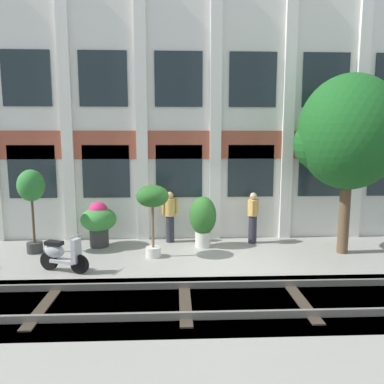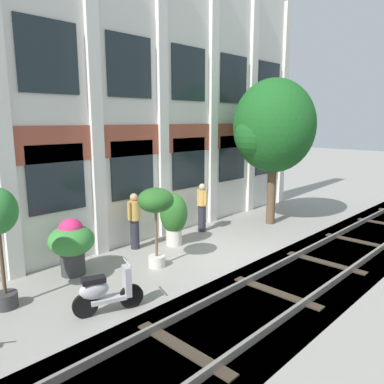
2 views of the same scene
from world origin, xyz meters
TOP-DOWN VIEW (x-y plane):
  - ground_plane at (0.00, 0.00)m, footprint 80.00×80.00m
  - apartment_facade at (-0.00, 2.79)m, footprint 14.47×0.64m
  - rail_tracks at (-0.00, -2.36)m, footprint 22.11×2.80m
  - broadleaf_tree at (3.57, 0.78)m, footprint 2.96×2.82m
  - potted_plant_terracotta_small at (-1.93, 0.63)m, footprint 0.90×0.90m
  - potted_plant_glazed_jar at (-0.46, 1.56)m, footprint 0.82×0.82m
  - potted_plant_low_pan at (-5.42, 1.17)m, footprint 0.76×0.76m
  - potted_plant_ribbed_drum at (-3.66, 1.72)m, footprint 1.09×1.09m
  - scooter_second_parked at (-4.15, -0.44)m, footprint 1.33×0.68m
  - resident_by_doorway at (1.15, 1.90)m, footprint 0.34×0.51m
  - resident_watching_tracks at (-1.48, 2.13)m, footprint 0.52×0.34m

SIDE VIEW (x-z plane):
  - rail_tracks at x=0.00m, z-range -0.35..0.08m
  - ground_plane at x=0.00m, z-range 0.00..0.00m
  - scooter_second_parked at x=-4.15m, z-range -0.05..0.93m
  - potted_plant_ribbed_drum at x=-3.66m, z-range 0.12..1.52m
  - resident_by_doorway at x=1.15m, z-range 0.06..1.68m
  - resident_watching_tracks at x=-1.48m, z-range 0.06..1.69m
  - potted_plant_glazed_jar at x=-0.46m, z-range 0.10..1.67m
  - potted_plant_terracotta_small at x=-1.93m, z-range 0.56..2.60m
  - potted_plant_low_pan at x=-5.42m, z-range 0.56..3.00m
  - broadleaf_tree at x=3.57m, z-range 0.85..5.94m
  - apartment_facade at x=0.00m, z-range -0.02..8.49m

